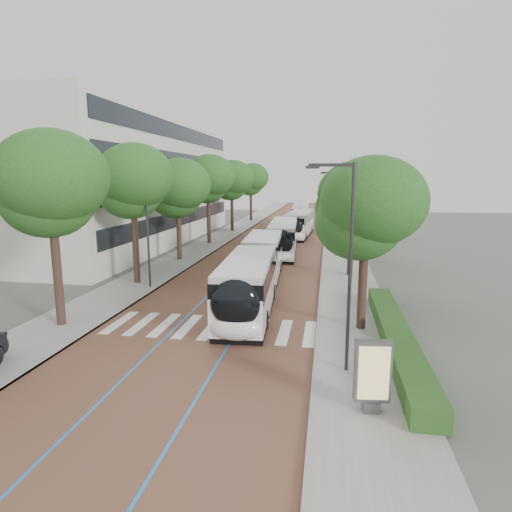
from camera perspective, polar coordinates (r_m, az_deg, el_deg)
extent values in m
plane|color=#51544C|center=(21.39, -7.24, -10.38)|extent=(160.00, 160.00, 0.00)
cube|color=brown|center=(59.88, 3.84, 3.20)|extent=(11.00, 140.00, 0.02)
cube|color=gray|center=(61.07, -3.19, 3.39)|extent=(4.00, 140.00, 0.12)
cube|color=gray|center=(59.60, 11.04, 3.04)|extent=(4.00, 140.00, 0.12)
cube|color=gray|center=(60.68, -1.43, 3.36)|extent=(0.20, 140.00, 0.14)
cube|color=gray|center=(59.58, 9.22, 3.10)|extent=(0.20, 140.00, 0.14)
cube|color=silver|center=(24.00, -17.70, -8.39)|extent=(0.55, 3.60, 0.01)
cube|color=silver|center=(23.47, -14.95, -8.68)|extent=(0.55, 3.60, 0.01)
cube|color=silver|center=(22.99, -12.08, -8.95)|extent=(0.55, 3.60, 0.01)
cube|color=silver|center=(22.58, -9.09, -9.22)|extent=(0.55, 3.60, 0.01)
cube|color=silver|center=(22.22, -5.99, -9.47)|extent=(0.55, 3.60, 0.01)
cube|color=silver|center=(21.94, -2.80, -9.69)|extent=(0.55, 3.60, 0.01)
cube|color=silver|center=(21.72, 0.47, -9.89)|extent=(0.55, 3.60, 0.01)
cube|color=silver|center=(21.57, 3.80, -10.06)|extent=(0.55, 3.60, 0.01)
cube|color=silver|center=(21.49, 7.17, -10.20)|extent=(0.55, 3.60, 0.01)
cube|color=#236BB3|center=(60.05, 2.32, 3.25)|extent=(0.12, 126.00, 0.01)
cube|color=#236BB3|center=(59.74, 5.37, 3.17)|extent=(0.12, 126.00, 0.01)
cube|color=beige|center=(53.52, -19.03, 9.30)|extent=(18.00, 40.00, 14.00)
cube|color=black|center=(50.07, -9.57, 5.09)|extent=(0.12, 38.00, 1.60)
cube|color=black|center=(49.88, -9.69, 8.75)|extent=(0.12, 38.00, 1.60)
cube|color=black|center=(49.90, -9.80, 12.42)|extent=(0.12, 38.00, 1.60)
cube|color=black|center=(50.09, -9.91, 15.85)|extent=(0.12, 38.00, 1.60)
cube|color=#1F4718|center=(20.61, 18.15, -10.11)|extent=(1.20, 14.00, 0.80)
cylinder|color=#2C2C2E|center=(16.49, 12.45, -1.90)|extent=(0.14, 0.14, 8.00)
cube|color=#2C2C2E|center=(16.11, 10.10, 11.87)|extent=(1.70, 0.12, 0.12)
cube|color=#2C2C2E|center=(16.12, 7.55, 11.65)|extent=(0.50, 0.20, 0.10)
cylinder|color=#2C2C2E|center=(41.26, 10.83, 5.48)|extent=(0.14, 0.14, 8.00)
cube|color=#2C2C2E|center=(41.10, 9.88, 10.94)|extent=(1.70, 0.12, 0.12)
cube|color=#2C2C2E|center=(41.11, 8.89, 10.86)|extent=(0.50, 0.20, 0.10)
cylinder|color=#2C2C2E|center=(29.85, -14.25, 3.50)|extent=(0.14, 0.14, 8.00)
cylinder|color=black|center=(23.89, -24.90, -2.83)|extent=(0.44, 0.44, 4.97)
ellipsoid|color=#204F19|center=(23.35, -25.76, 8.05)|extent=(5.34, 5.34, 4.54)
cylinder|color=black|center=(31.55, -15.72, 0.82)|extent=(0.44, 0.44, 5.01)
ellipsoid|color=#204F19|center=(31.14, -16.14, 9.11)|extent=(5.27, 5.27, 4.48)
cylinder|color=black|center=(39.81, -10.21, 2.62)|extent=(0.44, 0.44, 4.50)
ellipsoid|color=#204F19|center=(39.47, -10.41, 8.52)|extent=(5.53, 5.53, 4.70)
cylinder|color=black|center=(49.23, -6.30, 4.53)|extent=(0.44, 0.44, 5.06)
ellipsoid|color=#204F19|center=(48.98, -6.41, 9.89)|extent=(5.58, 5.58, 4.74)
cylinder|color=black|center=(60.82, -3.21, 5.62)|extent=(0.44, 0.44, 4.89)
ellipsoid|color=#204F19|center=(60.61, -3.25, 9.82)|extent=(5.72, 5.72, 4.86)
cylinder|color=black|center=(75.48, -0.68, 6.60)|extent=(0.44, 0.44, 4.92)
ellipsoid|color=#204F19|center=(75.31, -0.69, 9.99)|extent=(5.70, 5.70, 4.84)
cylinder|color=black|center=(21.88, 13.99, -4.40)|extent=(0.44, 0.44, 4.17)
ellipsoid|color=#204F19|center=(21.25, 14.44, 5.53)|extent=(5.04, 5.04, 4.28)
cylinder|color=black|center=(33.61, 12.49, 0.73)|extent=(0.44, 0.44, 4.07)
ellipsoid|color=#204F19|center=(33.20, 12.75, 7.04)|extent=(5.90, 5.90, 5.02)
cylinder|color=black|center=(47.44, 11.70, 3.77)|extent=(0.44, 0.44, 4.43)
ellipsoid|color=#204F19|center=(47.15, 11.89, 8.64)|extent=(5.20, 5.20, 4.42)
cylinder|color=black|center=(63.38, 11.21, 5.20)|extent=(0.44, 0.44, 3.93)
ellipsoid|color=#204F19|center=(63.16, 11.32, 8.42)|extent=(5.03, 5.03, 4.28)
cylinder|color=black|center=(28.63, 0.23, -1.22)|extent=(2.35, 1.04, 2.30)
cube|color=white|center=(23.79, -1.05, -4.93)|extent=(3.06, 9.49, 1.82)
cube|color=black|center=(23.51, -1.06, -2.25)|extent=(3.08, 9.31, 0.97)
cube|color=silver|center=(23.38, -1.06, -0.72)|extent=(2.99, 9.30, 0.31)
cube|color=black|center=(24.10, -1.04, -7.42)|extent=(2.98, 9.12, 0.35)
cube|color=white|center=(32.95, 1.01, -0.58)|extent=(2.96, 7.88, 1.82)
cube|color=black|center=(32.75, 1.01, 1.38)|extent=(2.99, 7.72, 0.97)
cube|color=silver|center=(32.65, 1.02, 2.49)|extent=(2.90, 7.72, 0.31)
cube|color=black|center=(33.17, 1.00, -2.42)|extent=(2.89, 7.56, 0.35)
ellipsoid|color=black|center=(19.28, -2.75, -6.36)|extent=(2.41, 1.24, 2.28)
ellipsoid|color=white|center=(19.59, -2.74, -9.60)|extent=(2.41, 1.14, 1.14)
cylinder|color=black|center=(22.03, -4.74, -8.31)|extent=(0.36, 1.02, 1.00)
cylinder|color=black|center=(21.74, 1.19, -8.54)|extent=(0.36, 1.02, 1.00)
cylinder|color=black|center=(34.84, -0.60, -1.25)|extent=(0.36, 1.02, 1.00)
cylinder|color=black|center=(34.65, 3.11, -1.33)|extent=(0.36, 1.02, 1.00)
cylinder|color=black|center=(27.09, -2.60, -4.69)|extent=(0.36, 1.02, 1.00)
cylinder|color=black|center=(26.85, 2.19, -4.83)|extent=(0.36, 1.02, 1.00)
cube|color=white|center=(43.03, 3.66, 2.01)|extent=(3.18, 12.12, 1.82)
cube|color=black|center=(42.87, 3.68, 3.52)|extent=(3.21, 11.89, 0.97)
cube|color=silver|center=(42.80, 3.69, 4.37)|extent=(3.12, 11.88, 0.31)
cube|color=black|center=(43.20, 3.65, 0.59)|extent=(3.10, 11.64, 0.35)
ellipsoid|color=black|center=(37.14, 3.25, 1.82)|extent=(2.41, 1.23, 2.28)
ellipsoid|color=white|center=(37.28, 3.23, 0.08)|extent=(2.40, 1.13, 1.14)
cylinder|color=black|center=(39.67, 1.77, 0.19)|extent=(0.36, 1.02, 1.00)
cylinder|color=black|center=(39.56, 5.04, 0.13)|extent=(0.36, 1.02, 1.00)
cylinder|color=black|center=(46.95, 2.49, 1.80)|extent=(0.36, 1.02, 1.00)
cylinder|color=black|center=(46.86, 5.25, 1.75)|extent=(0.36, 1.02, 1.00)
cube|color=white|center=(55.68, 5.82, 3.91)|extent=(3.15, 12.12, 1.82)
cube|color=black|center=(55.56, 5.84, 5.08)|extent=(3.17, 11.88, 0.97)
cube|color=silver|center=(55.50, 5.85, 5.74)|extent=(3.08, 11.88, 0.31)
cube|color=black|center=(55.81, 5.80, 2.80)|extent=(3.07, 11.64, 0.35)
ellipsoid|color=black|center=(49.83, 5.02, 4.01)|extent=(2.41, 1.23, 2.28)
ellipsoid|color=white|center=(49.92, 4.99, 2.71)|extent=(2.40, 1.13, 1.14)
cylinder|color=black|center=(52.38, 4.10, 2.69)|extent=(0.35, 1.01, 1.00)
cylinder|color=black|center=(52.09, 6.56, 2.60)|extent=(0.35, 1.01, 1.00)
cylinder|color=black|center=(59.65, 5.17, 3.62)|extent=(0.35, 1.01, 1.00)
cylinder|color=black|center=(59.40, 7.33, 3.55)|extent=(0.35, 1.01, 1.00)
cube|color=white|center=(69.33, 5.97, 5.20)|extent=(3.03, 12.10, 1.82)
cube|color=black|center=(69.23, 5.99, 6.14)|extent=(3.06, 11.86, 0.97)
cube|color=silver|center=(69.19, 6.00, 6.67)|extent=(2.97, 11.86, 0.31)
cube|color=black|center=(69.43, 5.95, 4.31)|extent=(2.96, 11.62, 0.35)
ellipsoid|color=black|center=(63.43, 5.88, 5.38)|extent=(2.40, 1.20, 2.28)
ellipsoid|color=white|center=(63.49, 5.86, 4.36)|extent=(2.39, 1.10, 1.14)
cylinder|color=black|center=(65.85, 4.91, 4.27)|extent=(0.34, 1.01, 1.00)
cylinder|color=black|center=(65.81, 6.88, 4.23)|extent=(0.34, 1.01, 1.00)
cylinder|color=black|center=(73.21, 5.13, 4.89)|extent=(0.34, 1.01, 1.00)
cylinder|color=black|center=(73.17, 6.91, 4.86)|extent=(0.34, 1.01, 1.00)
cube|color=#59595B|center=(15.12, 15.06, -18.72)|extent=(0.58, 0.50, 0.36)
cube|color=#59595B|center=(14.58, 15.29, -14.58)|extent=(1.19, 0.44, 2.05)
cube|color=tan|center=(14.43, 15.44, -14.86)|extent=(0.98, 0.13, 1.78)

